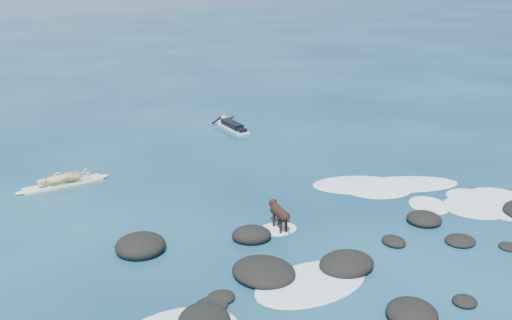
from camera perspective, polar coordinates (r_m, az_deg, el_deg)
ground at (r=16.44m, az=7.83°, el=-6.78°), size 160.00×160.00×0.00m
reef_rocks at (r=14.65m, az=6.59°, el=-9.60°), size 12.42×6.92×0.58m
breaking_foam at (r=17.57m, az=13.87°, el=-5.41°), size 14.07×7.71×0.12m
standing_surfer_rig at (r=20.17m, az=-18.89°, el=-0.57°), size 3.13×0.86×1.78m
paddling_surfer_rig at (r=26.01m, az=-2.44°, el=3.47°), size 1.19×2.65×0.46m
dog at (r=15.99m, az=2.32°, el=-5.26°), size 0.37×1.28×0.81m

